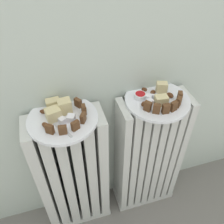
# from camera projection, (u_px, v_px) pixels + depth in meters

# --- Properties ---
(radiator_left) EXTENTS (0.30, 0.13, 0.66)m
(radiator_left) POSITION_uv_depth(u_px,v_px,m) (73.00, 176.00, 1.05)
(radiator_left) COLOR silver
(radiator_left) RESTS_ON ground_plane
(radiator_right) EXTENTS (0.30, 0.13, 0.66)m
(radiator_right) POSITION_uv_depth(u_px,v_px,m) (148.00, 157.00, 1.12)
(radiator_right) COLOR silver
(radiator_right) RESTS_ON ground_plane
(plate_left) EXTENTS (0.24, 0.24, 0.01)m
(plate_left) POSITION_uv_depth(u_px,v_px,m) (63.00, 119.00, 0.82)
(plate_left) COLOR white
(plate_left) RESTS_ON radiator_left
(plate_right) EXTENTS (0.24, 0.24, 0.01)m
(plate_right) POSITION_uv_depth(u_px,v_px,m) (157.00, 100.00, 0.90)
(plate_right) COLOR white
(plate_right) RESTS_ON radiator_right
(dark_cake_slice_left_0) EXTENTS (0.03, 0.03, 0.03)m
(dark_cake_slice_left_0) POSITION_uv_depth(u_px,v_px,m) (50.00, 129.00, 0.75)
(dark_cake_slice_left_0) COLOR #56351E
(dark_cake_slice_left_0) RESTS_ON plate_left
(dark_cake_slice_left_1) EXTENTS (0.03, 0.02, 0.03)m
(dark_cake_slice_left_1) POSITION_uv_depth(u_px,v_px,m) (63.00, 130.00, 0.75)
(dark_cake_slice_left_1) COLOR #56351E
(dark_cake_slice_left_1) RESTS_ON plate_left
(dark_cake_slice_left_2) EXTENTS (0.03, 0.02, 0.03)m
(dark_cake_slice_left_2) POSITION_uv_depth(u_px,v_px,m) (75.00, 126.00, 0.77)
(dark_cake_slice_left_2) COLOR #56351E
(dark_cake_slice_left_2) RESTS_ON plate_left
(dark_cake_slice_left_3) EXTENTS (0.03, 0.03, 0.03)m
(dark_cake_slice_left_3) POSITION_uv_depth(u_px,v_px,m) (83.00, 118.00, 0.79)
(dark_cake_slice_left_3) COLOR #56351E
(dark_cake_slice_left_3) RESTS_ON plate_left
(dark_cake_slice_left_4) EXTENTS (0.01, 0.03, 0.03)m
(dark_cake_slice_left_4) POSITION_uv_depth(u_px,v_px,m) (84.00, 109.00, 0.82)
(dark_cake_slice_left_4) COLOR #56351E
(dark_cake_slice_left_4) RESTS_ON plate_left
(dark_cake_slice_left_5) EXTENTS (0.03, 0.03, 0.03)m
(dark_cake_slice_left_5) POSITION_uv_depth(u_px,v_px,m) (78.00, 103.00, 0.85)
(dark_cake_slice_left_5) COLOR #56351E
(dark_cake_slice_left_5) RESTS_ON plate_left
(marble_cake_slice_left_0) EXTENTS (0.05, 0.04, 0.05)m
(marble_cake_slice_left_0) POSITION_uv_depth(u_px,v_px,m) (65.00, 106.00, 0.82)
(marble_cake_slice_left_0) COLOR beige
(marble_cake_slice_left_0) RESTS_ON plate_left
(marble_cake_slice_left_1) EXTENTS (0.06, 0.05, 0.04)m
(marble_cake_slice_left_1) POSITION_uv_depth(u_px,v_px,m) (53.00, 114.00, 0.80)
(marble_cake_slice_left_1) COLOR beige
(marble_cake_slice_left_1) RESTS_ON plate_left
(marble_cake_slice_left_2) EXTENTS (0.05, 0.03, 0.04)m
(marble_cake_slice_left_2) POSITION_uv_depth(u_px,v_px,m) (53.00, 104.00, 0.84)
(marble_cake_slice_left_2) COLOR beige
(marble_cake_slice_left_2) RESTS_ON plate_left
(turkish_delight_left_0) EXTENTS (0.03, 0.03, 0.03)m
(turkish_delight_left_0) POSITION_uv_depth(u_px,v_px,m) (71.00, 118.00, 0.80)
(turkish_delight_left_0) COLOR white
(turkish_delight_left_0) RESTS_ON plate_left
(turkish_delight_left_1) EXTENTS (0.03, 0.03, 0.02)m
(turkish_delight_left_1) POSITION_uv_depth(u_px,v_px,m) (62.00, 121.00, 0.79)
(turkish_delight_left_1) COLOR white
(turkish_delight_left_1) RESTS_ON plate_left
(medjool_date_left_0) EXTENTS (0.03, 0.02, 0.02)m
(medjool_date_left_0) POSITION_uv_depth(u_px,v_px,m) (44.00, 112.00, 0.83)
(medjool_date_left_0) COLOR #4C2814
(medjool_date_left_0) RESTS_ON plate_left
(medjool_date_left_1) EXTENTS (0.03, 0.03, 0.02)m
(medjool_date_left_1) POSITION_uv_depth(u_px,v_px,m) (45.00, 125.00, 0.78)
(medjool_date_left_1) COLOR #4C2814
(medjool_date_left_1) RESTS_ON plate_left
(dark_cake_slice_right_0) EXTENTS (0.03, 0.03, 0.04)m
(dark_cake_slice_right_0) POSITION_uv_depth(u_px,v_px,m) (148.00, 106.00, 0.83)
(dark_cake_slice_right_0) COLOR #56351E
(dark_cake_slice_right_0) RESTS_ON plate_right
(dark_cake_slice_right_1) EXTENTS (0.03, 0.02, 0.04)m
(dark_cake_slice_right_1) POSITION_uv_depth(u_px,v_px,m) (157.00, 109.00, 0.82)
(dark_cake_slice_right_1) COLOR #56351E
(dark_cake_slice_right_1) RESTS_ON plate_right
(dark_cake_slice_right_2) EXTENTS (0.03, 0.02, 0.04)m
(dark_cake_slice_right_2) POSITION_uv_depth(u_px,v_px,m) (166.00, 109.00, 0.82)
(dark_cake_slice_right_2) COLOR #56351E
(dark_cake_slice_right_2) RESTS_ON plate_right
(dark_cake_slice_right_3) EXTENTS (0.03, 0.02, 0.04)m
(dark_cake_slice_right_3) POSITION_uv_depth(u_px,v_px,m) (174.00, 106.00, 0.83)
(dark_cake_slice_right_3) COLOR #56351E
(dark_cake_slice_right_3) RESTS_ON plate_right
(dark_cake_slice_right_4) EXTENTS (0.03, 0.03, 0.04)m
(dark_cake_slice_right_4) POSITION_uv_depth(u_px,v_px,m) (179.00, 102.00, 0.85)
(dark_cake_slice_right_4) COLOR #56351E
(dark_cake_slice_right_4) RESTS_ON plate_right
(dark_cake_slice_right_5) EXTENTS (0.02, 0.03, 0.04)m
(dark_cake_slice_right_5) POSITION_uv_depth(u_px,v_px,m) (180.00, 97.00, 0.87)
(dark_cake_slice_right_5) COLOR #56351E
(dark_cake_slice_right_5) RESTS_ON plate_right
(marble_cake_slice_right_0) EXTENTS (0.05, 0.04, 0.04)m
(marble_cake_slice_right_0) POSITION_uv_depth(u_px,v_px,m) (162.00, 88.00, 0.91)
(marble_cake_slice_right_0) COLOR beige
(marble_cake_slice_right_0) RESTS_ON plate_right
(marble_cake_slice_right_1) EXTENTS (0.05, 0.04, 0.04)m
(marble_cake_slice_right_1) POSITION_uv_depth(u_px,v_px,m) (161.00, 100.00, 0.86)
(marble_cake_slice_right_1) COLOR beige
(marble_cake_slice_right_1) RESTS_ON plate_right
(turkish_delight_right_0) EXTENTS (0.03, 0.03, 0.02)m
(turkish_delight_right_0) POSITION_uv_depth(u_px,v_px,m) (149.00, 97.00, 0.88)
(turkish_delight_right_0) COLOR white
(turkish_delight_right_0) RESTS_ON plate_right
(turkish_delight_right_1) EXTENTS (0.02, 0.02, 0.02)m
(turkish_delight_right_1) POSITION_uv_depth(u_px,v_px,m) (155.00, 97.00, 0.88)
(turkish_delight_right_1) COLOR white
(turkish_delight_right_1) RESTS_ON plate_right
(turkish_delight_right_2) EXTENTS (0.02, 0.02, 0.02)m
(turkish_delight_right_2) POSITION_uv_depth(u_px,v_px,m) (150.00, 102.00, 0.86)
(turkish_delight_right_2) COLOR white
(turkish_delight_right_2) RESTS_ON plate_right
(medjool_date_right_0) EXTENTS (0.03, 0.03, 0.01)m
(medjool_date_right_0) POSITION_uv_depth(u_px,v_px,m) (144.00, 90.00, 0.92)
(medjool_date_right_0) COLOR #4C2814
(medjool_date_right_0) RESTS_ON plate_right
(medjool_date_right_1) EXTENTS (0.03, 0.03, 0.02)m
(medjool_date_right_1) POSITION_uv_depth(u_px,v_px,m) (143.00, 104.00, 0.86)
(medjool_date_right_1) COLOR #4C2814
(medjool_date_right_1) RESTS_ON plate_right
(medjool_date_right_2) EXTENTS (0.03, 0.03, 0.02)m
(medjool_date_right_2) POSITION_uv_depth(u_px,v_px,m) (170.00, 95.00, 0.89)
(medjool_date_right_2) COLOR #4C2814
(medjool_date_right_2) RESTS_ON plate_right
(medjool_date_right_3) EXTENTS (0.03, 0.03, 0.02)m
(medjool_date_right_3) POSITION_uv_depth(u_px,v_px,m) (153.00, 92.00, 0.91)
(medjool_date_right_3) COLOR #4C2814
(medjool_date_right_3) RESTS_ON plate_right
(jam_bowl_right) EXTENTS (0.04, 0.04, 0.02)m
(jam_bowl_right) POSITION_uv_depth(u_px,v_px,m) (140.00, 95.00, 0.89)
(jam_bowl_right) COLOR white
(jam_bowl_right) RESTS_ON plate_right
(fork) EXTENTS (0.05, 0.09, 0.00)m
(fork) POSITION_uv_depth(u_px,v_px,m) (62.00, 128.00, 0.78)
(fork) COLOR #B7B7BC
(fork) RESTS_ON plate_left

